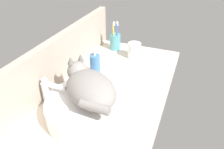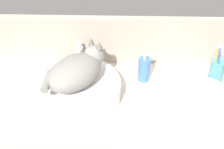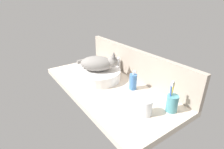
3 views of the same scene
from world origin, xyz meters
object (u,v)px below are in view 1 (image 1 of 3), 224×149
(toothbrush_cup, at_px, (115,41))
(water_glass, at_px, (134,51))
(soap_dispenser, at_px, (95,65))
(cat, at_px, (89,87))
(faucet, at_px, (48,90))
(sink_basin, at_px, (92,107))

(toothbrush_cup, relative_size, water_glass, 2.02)
(soap_dispenser, bearing_deg, cat, -158.49)
(soap_dispenser, height_order, water_glass, soap_dispenser)
(soap_dispenser, bearing_deg, faucet, 164.99)
(soap_dispenser, bearing_deg, sink_basin, -157.05)
(sink_basin, distance_m, toothbrush_cup, 0.62)
(faucet, height_order, water_glass, faucet)
(faucet, height_order, soap_dispenser, soap_dispenser)
(cat, xyz_separation_m, faucet, (-0.01, 0.19, -0.06))
(faucet, xyz_separation_m, toothbrush_cup, (0.61, -0.07, -0.02))
(faucet, distance_m, water_glass, 0.59)
(cat, bearing_deg, toothbrush_cup, 11.34)
(soap_dispenser, relative_size, toothbrush_cup, 0.78)
(soap_dispenser, xyz_separation_m, toothbrush_cup, (0.32, 0.01, -0.00))
(cat, relative_size, faucet, 2.22)
(cat, relative_size, water_glass, 3.27)
(cat, distance_m, water_glass, 0.54)
(sink_basin, bearing_deg, faucet, 91.56)
(toothbrush_cup, bearing_deg, sink_basin, -167.76)
(faucet, distance_m, toothbrush_cup, 0.61)
(sink_basin, bearing_deg, toothbrush_cup, 12.24)
(cat, height_order, faucet, cat)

